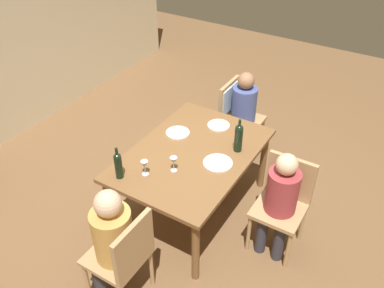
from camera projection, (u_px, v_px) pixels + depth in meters
name	position (u px, v px, depth m)	size (l,w,h in m)	color
ground_plane	(192.00, 208.00, 4.36)	(10.00, 10.00, 0.00)	brown
dining_table	(192.00, 159.00, 3.96)	(1.57, 1.08, 0.75)	brown
chair_near	(284.00, 198.00, 3.71)	(0.44, 0.44, 0.92)	tan
chair_left_end	(124.00, 255.00, 3.20)	(0.44, 0.44, 0.92)	tan
chair_right_end	(234.00, 108.00, 4.85)	(0.44, 0.46, 0.92)	tan
person_woman_host	(280.00, 198.00, 3.58)	(0.33, 0.28, 1.08)	#33333D
person_man_bearded	(111.00, 238.00, 3.17)	(0.31, 0.36, 1.15)	#33333D
person_man_guest	(246.00, 109.00, 4.77)	(0.29, 0.33, 1.09)	#33333D
wine_bottle_tall_green	(239.00, 137.00, 3.85)	(0.08, 0.08, 0.35)	black
wine_bottle_dark_red	(118.00, 165.00, 3.54)	(0.07, 0.07, 0.32)	black
wine_glass_near_left	(145.00, 165.00, 3.59)	(0.07, 0.07, 0.15)	silver
wine_glass_centre	(174.00, 161.00, 3.63)	(0.07, 0.07, 0.15)	silver
dinner_plate_host	(218.00, 163.00, 3.77)	(0.27, 0.27, 0.01)	silver
dinner_plate_guest_left	(178.00, 133.00, 4.17)	(0.24, 0.24, 0.01)	silver
dinner_plate_guest_right	(218.00, 125.00, 4.28)	(0.23, 0.23, 0.01)	silver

